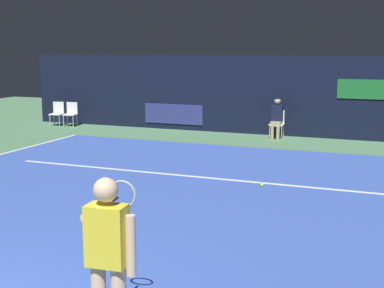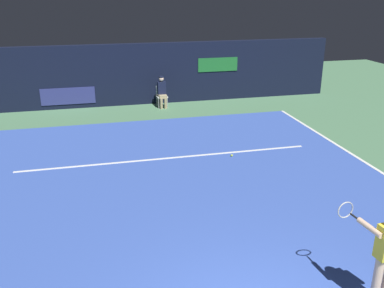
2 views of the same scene
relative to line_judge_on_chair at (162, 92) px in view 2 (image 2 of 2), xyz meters
The scene contains 7 objects.
ground_plane 7.95m from the line_judge_on_chair, 95.95° to the right, with size 34.15×34.15×0.00m, color #4C7A56.
court_surface 7.95m from the line_judge_on_chair, 95.95° to the right, with size 11.15×12.25×0.01m, color #3856B2.
line_sideline_left 9.20m from the line_judge_on_chair, 59.16° to the right, with size 0.10×12.25×0.01m, color white.
line_service 5.83m from the line_judge_on_chair, 98.14° to the right, with size 8.70×0.10×0.01m, color white.
back_wall 1.32m from the line_judge_on_chair, 134.59° to the left, with size 17.30×0.33×2.60m.
line_judge_on_chair is the anchor object (origin of this frame).
tennis_ball 6.17m from the line_judge_on_chair, 79.95° to the right, with size 0.07×0.07×0.07m, color #CCE033.
Camera 2 is at (-2.06, -4.27, 4.80)m, focal length 39.64 mm.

